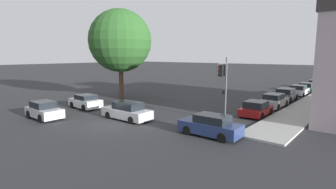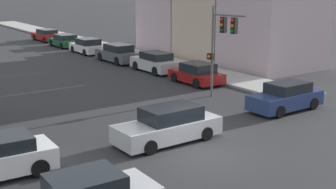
% 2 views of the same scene
% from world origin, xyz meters
% --- Properties ---
extents(ground_plane, '(300.00, 300.00, 0.00)m').
position_xyz_m(ground_plane, '(0.00, 0.00, 0.00)').
color(ground_plane, '#28282B').
extents(sidewalk_strip, '(3.27, 60.00, 0.15)m').
position_xyz_m(sidewalk_strip, '(10.69, 33.23, 0.08)').
color(sidewalk_strip, '#9E9E99').
rests_on(sidewalk_strip, ground_plane).
extents(street_tree, '(7.73, 7.73, 11.13)m').
position_xyz_m(street_tree, '(-8.99, 8.80, 7.25)').
color(street_tree, '#4C3823').
rests_on(street_tree, ground_plane).
extents(traffic_signal, '(0.88, 2.38, 5.34)m').
position_xyz_m(traffic_signal, '(6.51, 6.27, 3.70)').
color(traffic_signal, '#515456').
rests_on(traffic_signal, ground_plane).
extents(crossing_car_0, '(4.72, 1.92, 1.54)m').
position_xyz_m(crossing_car_0, '(-0.30, 1.92, 0.72)').
color(crossing_car_0, '#B7B7BC').
rests_on(crossing_car_0, ground_plane).
extents(crossing_car_1, '(3.94, 1.99, 1.52)m').
position_xyz_m(crossing_car_1, '(-6.15, -2.48, 0.72)').
color(crossing_car_1, '#B7B7BC').
rests_on(crossing_car_1, ground_plane).
extents(crossing_car_2, '(3.90, 2.08, 1.45)m').
position_xyz_m(crossing_car_2, '(-7.26, 2.41, 0.69)').
color(crossing_car_2, silver).
rests_on(crossing_car_2, ground_plane).
extents(crossing_car_3, '(4.33, 1.88, 1.50)m').
position_xyz_m(crossing_car_3, '(7.67, 2.38, 0.71)').
color(crossing_car_3, navy).
rests_on(crossing_car_3, ground_plane).
extents(parked_car_0, '(2.09, 3.83, 1.40)m').
position_xyz_m(parked_car_0, '(7.88, 10.21, 0.66)').
color(parked_car_0, maroon).
rests_on(parked_car_0, ground_plane).
extents(parked_car_1, '(1.95, 4.44, 1.50)m').
position_xyz_m(parked_car_1, '(7.89, 15.23, 0.71)').
color(parked_car_1, '#B7B7BC').
rests_on(parked_car_1, ground_plane).
extents(parked_car_2, '(1.99, 4.68, 1.53)m').
position_xyz_m(parked_car_2, '(7.64, 20.52, 0.73)').
color(parked_car_2, '#4C5156').
rests_on(parked_car_2, ground_plane).
extents(parked_car_3, '(2.03, 4.28, 1.40)m').
position_xyz_m(parked_car_3, '(7.71, 26.42, 0.66)').
color(parked_car_3, silver).
rests_on(parked_car_3, ground_plane).
extents(parked_car_4, '(2.09, 4.31, 1.30)m').
position_xyz_m(parked_car_4, '(7.63, 31.62, 0.62)').
color(parked_car_4, '#194728').
rests_on(parked_car_4, ground_plane).
extents(parked_car_5, '(2.05, 4.71, 1.33)m').
position_xyz_m(parked_car_5, '(7.82, 37.18, 0.64)').
color(parked_car_5, maroon).
rests_on(parked_car_5, ground_plane).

